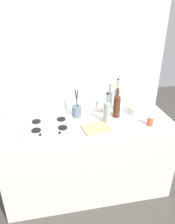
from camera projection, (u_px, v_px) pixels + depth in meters
The scene contains 12 objects.
ground_plane at pixel (88, 185), 2.72m from camera, with size 6.00×6.00×0.00m, color #47423D.
counter_block at pixel (88, 156), 2.52m from camera, with size 1.80×0.70×0.90m, color silver.
backsplash_panel at pixel (81, 82), 2.50m from camera, with size 1.90×0.06×2.42m, color silver.
stovetop_hob at pixel (49, 126), 2.22m from camera, with size 0.51×0.39×0.04m.
plate_stack at pixel (138, 110), 2.48m from camera, with size 0.22×0.22×0.08m.
wine_bottle_leftmost at pixel (117, 105), 2.36m from camera, with size 0.08×0.08×0.35m.
wine_bottle_mid_left at pixel (107, 111), 2.26m from camera, with size 0.08×0.08×0.33m.
wine_bottle_mid_right at pixel (117, 97), 2.52m from camera, with size 0.07×0.07×0.38m.
mixing_bowl at pixel (104, 109), 2.49m from camera, with size 0.16×0.16×0.08m.
utensil_crock at pixel (77, 110), 2.40m from camera, with size 0.10×0.10×0.32m.
condiment_jar_front at pixel (150, 121), 2.23m from camera, with size 0.07×0.07×0.10m.
cutting_board at pixel (96, 128), 2.19m from camera, with size 0.26×0.20×0.02m, color tan.
Camera 1 is at (-0.39, -1.97, 2.05)m, focal length 35.31 mm.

